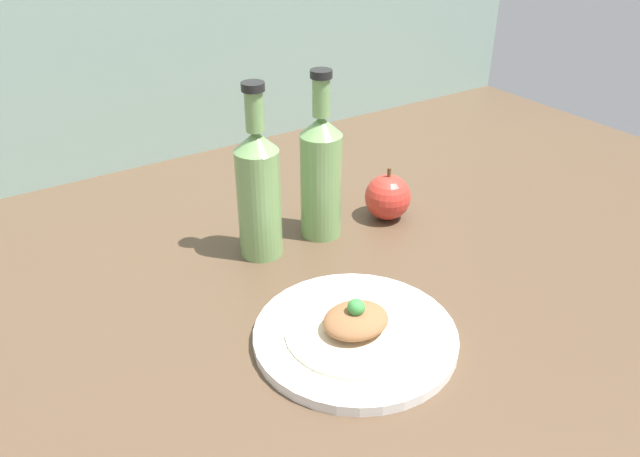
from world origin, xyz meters
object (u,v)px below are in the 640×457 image
(plate, at_px, (355,334))
(plated_food, at_px, (356,324))
(cider_bottle_left, at_px, (259,190))
(apple, at_px, (388,197))
(cider_bottle_right, at_px, (321,173))

(plate, bearing_deg, plated_food, 116.57)
(cider_bottle_left, relative_size, apple, 2.91)
(plate, xyz_separation_m, cider_bottle_left, (0.00, 0.26, 0.10))
(plated_food, xyz_separation_m, apple, (0.25, 0.24, 0.01))
(plated_food, relative_size, cider_bottle_right, 0.66)
(plate, distance_m, plated_food, 0.02)
(cider_bottle_right, relative_size, apple, 2.91)
(plate, relative_size, plated_food, 1.44)
(plated_food, distance_m, cider_bottle_right, 0.30)
(plate, relative_size, cider_bottle_right, 0.96)
(plate, bearing_deg, cider_bottle_left, 89.66)
(plate, distance_m, cider_bottle_left, 0.28)
(plated_food, relative_size, apple, 1.93)
(cider_bottle_left, distance_m, apple, 0.25)
(plate, bearing_deg, cider_bottle_right, 65.86)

